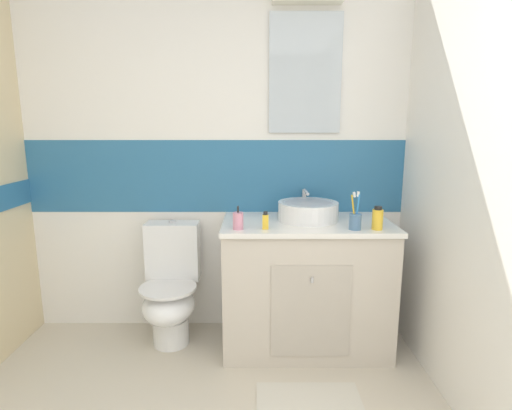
{
  "coord_description": "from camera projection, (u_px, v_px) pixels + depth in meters",
  "views": [
    {
      "loc": [
        0.28,
        -0.4,
        1.45
      ],
      "look_at": [
        0.27,
        1.79,
        1.02
      ],
      "focal_mm": 28.52,
      "sensor_mm": 36.0,
      "label": 1
    }
  ],
  "objects": [
    {
      "name": "sink_basin",
      "position": [
        310.0,
        210.0,
        2.61
      ],
      "size": [
        0.38,
        0.43,
        0.17
      ],
      "color": "white",
      "rests_on": "vanity_cabinet"
    },
    {
      "name": "toothbrush_cup",
      "position": [
        357.0,
        220.0,
        2.37
      ],
      "size": [
        0.07,
        0.07,
        0.22
      ],
      "color": "#4C7299",
      "rests_on": "vanity_cabinet"
    },
    {
      "name": "perfume_flask_small",
      "position": [
        267.0,
        221.0,
        2.38
      ],
      "size": [
        0.04,
        0.03,
        0.11
      ],
      "color": "yellow",
      "rests_on": "vanity_cabinet"
    },
    {
      "name": "wall_back_tiled",
      "position": [
        219.0,
        153.0,
        2.83
      ],
      "size": [
        3.2,
        0.2,
        2.5
      ],
      "color": "white",
      "rests_on": "ground_plane"
    },
    {
      "name": "lotion_bottle_short",
      "position": [
        379.0,
        219.0,
        2.36
      ],
      "size": [
        0.06,
        0.06,
        0.14
      ],
      "color": "yellow",
      "rests_on": "vanity_cabinet"
    },
    {
      "name": "vanity_cabinet",
      "position": [
        307.0,
        284.0,
        2.66
      ],
      "size": [
        1.07,
        0.6,
        0.85
      ],
      "color": "beige",
      "rests_on": "ground_plane"
    },
    {
      "name": "toilet",
      "position": [
        172.0,
        288.0,
        2.72
      ],
      "size": [
        0.37,
        0.5,
        0.81
      ],
      "color": "white",
      "rests_on": "ground_plane"
    },
    {
      "name": "bath_mat",
      "position": [
        312.0,
        407.0,
        2.12
      ],
      "size": [
        0.56,
        0.4,
        0.01
      ],
      "primitive_type": "cube",
      "color": "beige",
      "rests_on": "ground_plane"
    },
    {
      "name": "soap_dispenser",
      "position": [
        240.0,
        221.0,
        2.37
      ],
      "size": [
        0.06,
        0.06,
        0.14
      ],
      "color": "pink",
      "rests_on": "vanity_cabinet"
    }
  ]
}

